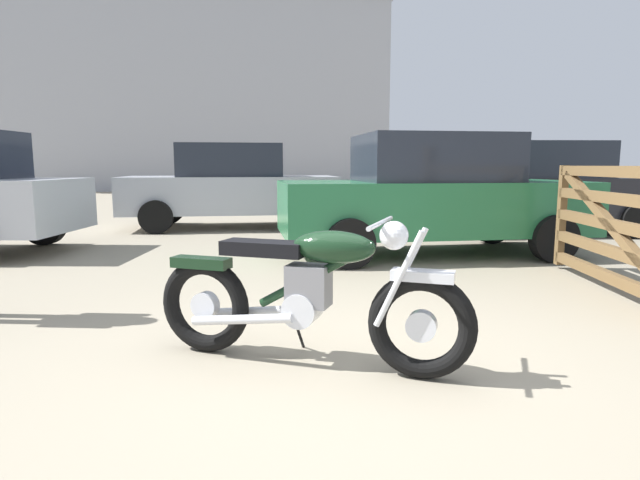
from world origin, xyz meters
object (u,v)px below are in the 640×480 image
(timber_gate, at_px, (628,225))
(red_hatchback_near, at_px, (539,188))
(silver_sedan_mid, at_px, (231,186))
(vintage_motorcycle, at_px, (308,295))
(pale_sedan_back, at_px, (432,195))

(timber_gate, height_order, red_hatchback_near, red_hatchback_near)
(red_hatchback_near, xyz_separation_m, silver_sedan_mid, (-5.76, 1.41, 0.00))
(vintage_motorcycle, distance_m, red_hatchback_near, 7.76)
(timber_gate, height_order, silver_sedan_mid, silver_sedan_mid)
(pale_sedan_back, height_order, silver_sedan_mid, same)
(red_hatchback_near, xyz_separation_m, pale_sedan_back, (-2.71, -2.16, 0.00))
(red_hatchback_near, relative_size, silver_sedan_mid, 1.00)
(timber_gate, relative_size, silver_sedan_mid, 0.59)
(vintage_motorcycle, height_order, timber_gate, timber_gate)
(vintage_motorcycle, xyz_separation_m, red_hatchback_near, (4.72, 6.15, 0.38))
(red_hatchback_near, height_order, pale_sedan_back, same)
(vintage_motorcycle, height_order, silver_sedan_mid, silver_sedan_mid)
(vintage_motorcycle, bearing_deg, silver_sedan_mid, 121.58)
(pale_sedan_back, relative_size, silver_sedan_mid, 1.00)
(timber_gate, bearing_deg, silver_sedan_mid, 41.00)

